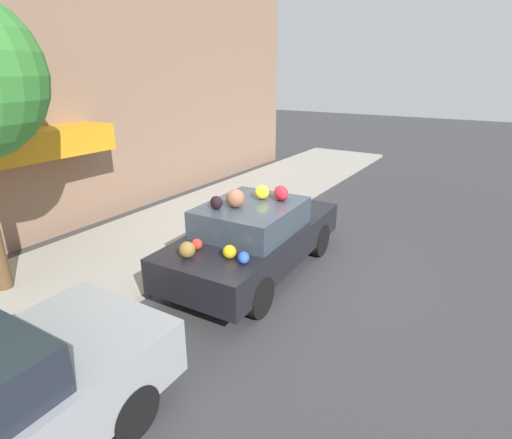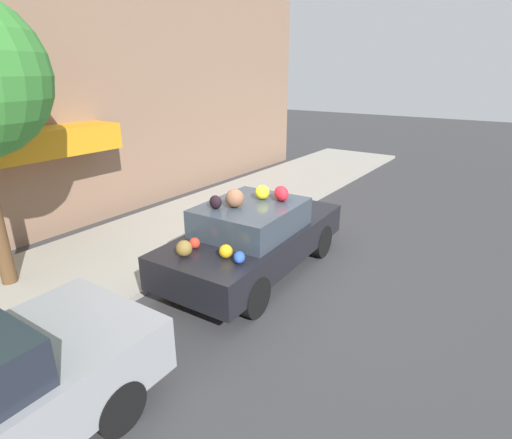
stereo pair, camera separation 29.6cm
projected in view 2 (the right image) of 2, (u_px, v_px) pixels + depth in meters
ground_plane at (260, 272)px, 7.44m from camera, size 60.00×60.00×0.00m
sidewalk_curb at (160, 237)px, 8.87m from camera, size 24.00×3.20×0.10m
building_facade at (78, 99)px, 8.99m from camera, size 18.00×1.20×5.97m
fire_hydrant at (205, 225)px, 8.48m from camera, size 0.20×0.20×0.70m
art_car at (255, 236)px, 7.20m from camera, size 4.09×1.86×1.68m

